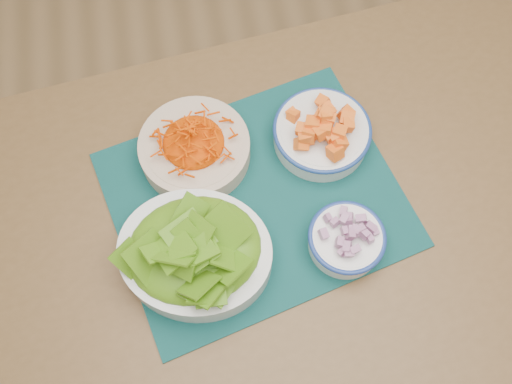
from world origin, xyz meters
TOP-DOWN VIEW (x-y plane):
  - ground at (0.00, 0.00)m, footprint 4.00×4.00m
  - table at (-0.12, 0.12)m, footprint 1.39×1.02m
  - placemat at (-0.21, 0.17)m, footprint 0.61×0.54m
  - carrot_bowl at (-0.31, 0.28)m, footprint 0.23×0.23m
  - squash_bowl at (-0.07, 0.27)m, footprint 0.24×0.24m
  - lettuce_bowl at (-0.34, 0.07)m, footprint 0.33×0.30m
  - onion_bowl at (-0.07, 0.05)m, footprint 0.15×0.15m

SIDE VIEW (x-z plane):
  - ground at x=0.00m, z-range 0.00..0.00m
  - table at x=-0.12m, z-range 0.29..1.04m
  - placemat at x=-0.21m, z-range 0.75..0.75m
  - onion_bowl at x=-0.07m, z-range 0.75..0.83m
  - carrot_bowl at x=-0.31m, z-range 0.75..0.84m
  - squash_bowl at x=-0.07m, z-range 0.75..0.85m
  - lettuce_bowl at x=-0.34m, z-range 0.75..0.87m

